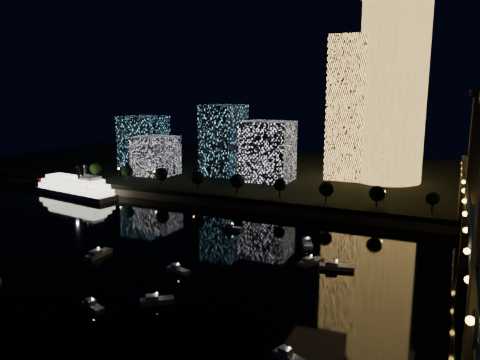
# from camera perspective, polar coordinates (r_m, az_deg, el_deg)

# --- Properties ---
(ground) EXTENTS (520.00, 520.00, 0.00)m
(ground) POSITION_cam_1_polar(r_m,az_deg,el_deg) (120.88, -5.30, -13.53)
(ground) COLOR black
(ground) RESTS_ON ground
(far_bank) EXTENTS (420.00, 160.00, 5.00)m
(far_bank) POSITION_cam_1_polar(r_m,az_deg,el_deg) (265.24, 12.22, 0.36)
(far_bank) COLOR black
(far_bank) RESTS_ON ground
(seawall) EXTENTS (420.00, 6.00, 3.00)m
(seawall) POSITION_cam_1_polar(r_m,az_deg,el_deg) (191.73, 7.05, -3.80)
(seawall) COLOR #6B5E4C
(seawall) RESTS_ON ground
(tower_cylindrical) EXTENTS (34.00, 34.00, 89.32)m
(tower_cylindrical) POSITION_cam_1_polar(r_m,az_deg,el_deg) (242.70, 18.08, 10.35)
(tower_cylindrical) COLOR gold
(tower_cylindrical) RESTS_ON far_bank
(tower_rectangular) EXTENTS (22.44, 22.44, 71.40)m
(tower_rectangular) POSITION_cam_1_polar(r_m,az_deg,el_deg) (245.69, 13.62, 8.46)
(tower_rectangular) COLOR gold
(tower_rectangular) RESTS_ON far_bank
(midrise_blocks) EXTENTS (102.93, 39.36, 37.21)m
(midrise_blocks) POSITION_cam_1_polar(r_m,az_deg,el_deg) (254.50, -4.80, 4.21)
(midrise_blocks) COLOR silver
(midrise_blocks) RESTS_ON far_bank
(riverboat) EXTENTS (52.60, 18.59, 15.55)m
(riverboat) POSITION_cam_1_polar(r_m,az_deg,el_deg) (239.41, -19.78, -0.80)
(riverboat) COLOR silver
(riverboat) RESTS_ON ground
(motorboats) EXTENTS (91.66, 74.37, 2.78)m
(motorboats) POSITION_cam_1_polar(r_m,az_deg,el_deg) (134.26, -3.78, -10.56)
(motorboats) COLOR silver
(motorboats) RESTS_ON ground
(esplanade_trees) EXTENTS (165.55, 6.46, 8.73)m
(esplanade_trees) POSITION_cam_1_polar(r_m,az_deg,el_deg) (207.35, -1.24, -0.06)
(esplanade_trees) COLOR black
(esplanade_trees) RESTS_ON far_bank
(street_lamps) EXTENTS (132.70, 0.70, 5.65)m
(street_lamps) POSITION_cam_1_polar(r_m,az_deg,el_deg) (213.13, -0.64, -0.15)
(street_lamps) COLOR black
(street_lamps) RESTS_ON far_bank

